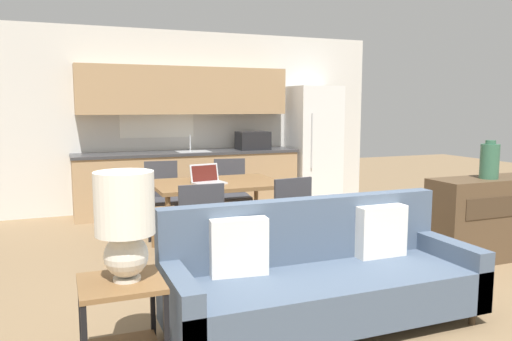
# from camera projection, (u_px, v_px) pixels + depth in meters

# --- Properties ---
(ground_plane) EXTENTS (20.00, 20.00, 0.00)m
(ground_plane) POSITION_uv_depth(u_px,v_px,m) (337.00, 326.00, 3.58)
(ground_plane) COLOR #7F6647
(wall_back) EXTENTS (6.40, 0.07, 2.70)m
(wall_back) POSITION_uv_depth(u_px,v_px,m) (182.00, 120.00, 7.67)
(wall_back) COLOR silver
(wall_back) RESTS_ON ground_plane
(kitchen_counter) EXTENTS (3.33, 0.65, 2.15)m
(kitchen_counter) POSITION_uv_depth(u_px,v_px,m) (189.00, 155.00, 7.47)
(kitchen_counter) COLOR tan
(kitchen_counter) RESTS_ON ground_plane
(refrigerator) EXTENTS (0.74, 0.70, 1.89)m
(refrigerator) POSITION_uv_depth(u_px,v_px,m) (314.00, 145.00, 8.14)
(refrigerator) COLOR white
(refrigerator) RESTS_ON ground_plane
(dining_table) EXTENTS (1.35, 0.95, 0.76)m
(dining_table) POSITION_uv_depth(u_px,v_px,m) (217.00, 188.00, 5.34)
(dining_table) COLOR brown
(dining_table) RESTS_ON ground_plane
(couch) EXTENTS (2.25, 0.80, 0.89)m
(couch) POSITION_uv_depth(u_px,v_px,m) (320.00, 279.00, 3.58)
(couch) COLOR #3D2D1E
(couch) RESTS_ON ground_plane
(side_table) EXTENTS (0.48, 0.48, 0.56)m
(side_table) POSITION_uv_depth(u_px,v_px,m) (122.00, 311.00, 2.93)
(side_table) COLOR brown
(side_table) RESTS_ON ground_plane
(table_lamp) EXTENTS (0.34, 0.34, 0.64)m
(table_lamp) POSITION_uv_depth(u_px,v_px,m) (125.00, 218.00, 2.88)
(table_lamp) COLOR silver
(table_lamp) RESTS_ON side_table
(credenza) EXTENTS (1.25, 0.45, 0.84)m
(credenza) POSITION_uv_depth(u_px,v_px,m) (486.00, 218.00, 5.12)
(credenza) COLOR brown
(credenza) RESTS_ON ground_plane
(vase) EXTENTS (0.18, 0.18, 0.39)m
(vase) POSITION_uv_depth(u_px,v_px,m) (490.00, 161.00, 5.00)
(vase) COLOR #336047
(vase) RESTS_ON credenza
(dining_chair_far_right) EXTENTS (0.47, 0.47, 0.91)m
(dining_chair_far_right) POSITION_uv_depth(u_px,v_px,m) (231.00, 191.00, 6.28)
(dining_chair_far_right) COLOR #38383D
(dining_chair_far_right) RESTS_ON ground_plane
(dining_chair_far_left) EXTENTS (0.47, 0.47, 0.91)m
(dining_chair_far_left) POSITION_uv_depth(u_px,v_px,m) (162.00, 195.00, 6.01)
(dining_chair_far_left) COLOR #38383D
(dining_chair_far_left) RESTS_ON ground_plane
(dining_chair_near_right) EXTENTS (0.47, 0.47, 0.91)m
(dining_chair_near_right) POSITION_uv_depth(u_px,v_px,m) (286.00, 218.00, 4.79)
(dining_chair_near_right) COLOR #38383D
(dining_chair_near_right) RESTS_ON ground_plane
(dining_chair_near_left) EXTENTS (0.43, 0.43, 0.91)m
(dining_chair_near_left) POSITION_uv_depth(u_px,v_px,m) (199.00, 227.00, 4.42)
(dining_chair_near_left) COLOR #38383D
(dining_chair_near_left) RESTS_ON ground_plane
(laptop) EXTENTS (0.36, 0.31, 0.20)m
(laptop) POSITION_uv_depth(u_px,v_px,m) (207.00, 179.00, 5.24)
(laptop) COLOR #B7BABC
(laptop) RESTS_ON dining_table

